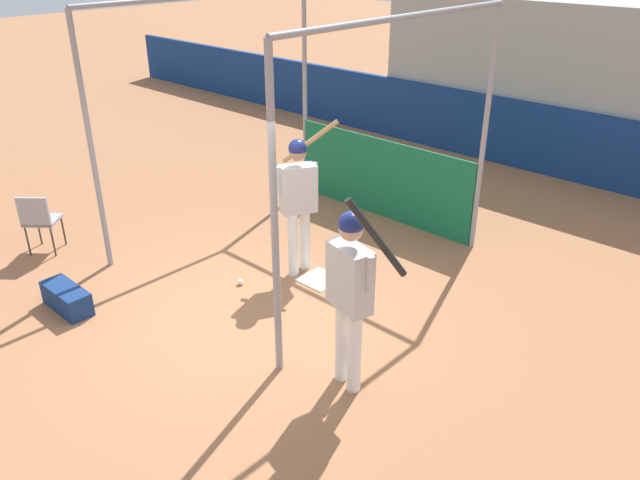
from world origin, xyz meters
TOP-DOWN VIEW (x-y plane):
  - ground_plane at (0.00, 0.00)m, footprint 60.00×60.00m
  - outfield_wall at (0.00, 6.80)m, footprint 24.00×0.12m
  - bleacher_section at (0.00, 8.46)m, footprint 6.50×3.20m
  - batting_cage at (-0.68, 2.60)m, footprint 3.24×3.73m
  - home_plate at (0.02, 1.27)m, footprint 0.44×0.44m
  - player_batter at (-0.34, 1.28)m, footprint 0.57×0.89m
  - player_waiting at (1.57, -0.00)m, footprint 0.79×0.48m
  - folding_chair at (-3.20, -0.70)m, footprint 0.56×0.56m
  - equipment_bag at (-1.65, -1.17)m, footprint 0.70×0.28m
  - baseball at (-0.62, 0.53)m, footprint 0.07×0.07m

SIDE VIEW (x-z plane):
  - ground_plane at x=0.00m, z-range 0.00..0.00m
  - home_plate at x=0.02m, z-range 0.00..0.02m
  - baseball at x=-0.62m, z-range 0.00..0.07m
  - equipment_bag at x=-1.65m, z-range 0.00..0.28m
  - folding_chair at x=-3.20m, z-range 0.10..0.94m
  - outfield_wall at x=0.00m, z-range 0.00..1.21m
  - player_batter at x=-0.34m, z-range 0.11..1.98m
  - player_waiting at x=1.57m, z-range 0.06..2.12m
  - batting_cage at x=-0.68m, z-range -0.22..2.97m
  - bleacher_section at x=0.00m, z-range -0.01..2.89m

